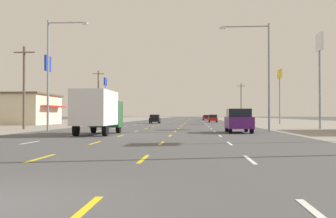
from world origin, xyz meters
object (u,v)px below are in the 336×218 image
Objects in this scene: sedan_far_right_farther at (205,117)px; pole_sign_right_row_1 at (320,57)px; hatchback_inner_left_mid at (155,119)px; streetlight_left_row_0 at (52,67)px; hatchback_far_right_midfar at (213,118)px; pole_sign_left_row_2 at (105,89)px; suv_far_right_near at (238,120)px; streetlight_right_row_0 at (264,68)px; box_truck_inner_left_nearest at (98,110)px; sedan_far_right_far at (206,118)px; pole_sign_left_row_1 at (48,74)px; pole_sign_right_row_2 at (280,82)px.

sedan_far_right_farther is 0.44× the size of pole_sign_right_row_1.
streetlight_left_row_0 reaches higher than hatchback_inner_left_mid.
pole_sign_left_row_2 is at bearing -170.17° from hatchback_far_right_midfar.
suv_far_right_near is 1.09× the size of sedan_far_right_farther.
streetlight_right_row_0 reaches higher than pole_sign_left_row_2.
sedan_far_right_farther is at bearing 79.30° from hatchback_inner_left_mid.
suv_far_right_near is (10.85, 4.15, -0.81)m from box_truck_inner_left_nearest.
hatchback_inner_left_mid is at bearing -103.50° from sedan_far_right_far.
streetlight_right_row_0 is (2.86, -76.10, 4.92)m from sedan_far_right_far.
streetlight_right_row_0 reaches higher than pole_sign_left_row_1.
box_truck_inner_left_nearest is at bearing -96.38° from sedan_far_right_farther.
pole_sign_left_row_1 is 0.86× the size of streetlight_left_row_0.
streetlight_right_row_0 is (-7.06, -6.99, -1.97)m from pole_sign_right_row_1.
pole_sign_right_row_2 is (32.37, 18.31, 0.34)m from pole_sign_left_row_1.
pole_sign_left_row_2 is 46.29m from pole_sign_right_row_1.
pole_sign_right_row_2 is at bearing 60.65° from box_truck_inner_left_nearest.
suv_far_right_near is 6.01m from streetlight_right_row_0.
box_truck_inner_left_nearest is 0.70× the size of streetlight_left_row_0.
pole_sign_right_row_2 is at bearing -76.67° from sedan_far_right_far.
pole_sign_left_row_2 is (-21.20, -3.67, 5.83)m from hatchback_far_right_midfar.
hatchback_far_right_midfar is at bearing 125.67° from pole_sign_right_row_2.
hatchback_far_right_midfar is 0.44× the size of pole_sign_left_row_2.
hatchback_inner_left_mid reaches higher than sedan_far_right_far.
pole_sign_right_row_1 reaches higher than sedan_far_right_far.
pole_sign_right_row_1 is (9.85, -81.06, 6.89)m from sedan_far_right_farther.
sedan_far_right_farther is 0.51× the size of pole_sign_left_row_2.
hatchback_far_right_midfar is at bearing 9.83° from pole_sign_left_row_2.
suv_far_right_near is at bearing -34.99° from pole_sign_left_row_1.
pole_sign_right_row_1 is 10.13m from streetlight_right_row_0.
streetlight_right_row_0 is at bearing 27.46° from box_truck_inner_left_nearest.
hatchback_inner_left_mid is 0.38× the size of streetlight_left_row_0.
box_truck_inner_left_nearest is at bearing -90.44° from hatchback_inner_left_mid.
streetlight_right_row_0 is (13.41, 6.97, 3.84)m from box_truck_inner_left_nearest.
streetlight_left_row_0 reaches higher than suv_far_right_near.
streetlight_left_row_0 reaches higher than pole_sign_left_row_2.
pole_sign_left_row_2 is 0.85× the size of streetlight_left_row_0.
pole_sign_left_row_2 is at bearing -121.08° from sedan_far_right_far.
pole_sign_right_row_1 is 0.99× the size of streetlight_left_row_0.
box_truck_inner_left_nearest is 95.62m from sedan_far_right_farther.
pole_sign_left_row_1 reaches higher than hatchback_inner_left_mid.
suv_far_right_near is 17.83m from streetlight_left_row_0.
suv_far_right_near is 48.08m from hatchback_far_right_midfar.
suv_far_right_near is 78.93m from sedan_far_right_far.
pole_sign_right_row_2 is at bearing -7.14° from hatchback_inner_left_mid.
sedan_far_right_farther is 81.95m from pole_sign_right_row_1.
suv_far_right_near is at bearing -90.10° from hatchback_far_right_midfar.
pole_sign_right_row_2 reaches higher than sedan_far_right_far.
hatchback_inner_left_mid is at bearing -100.70° from sedan_far_right_farther.
pole_sign_right_row_1 is at bearing 45.57° from suv_far_right_near.
box_truck_inner_left_nearest is at bearing -78.07° from pole_sign_left_row_2.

